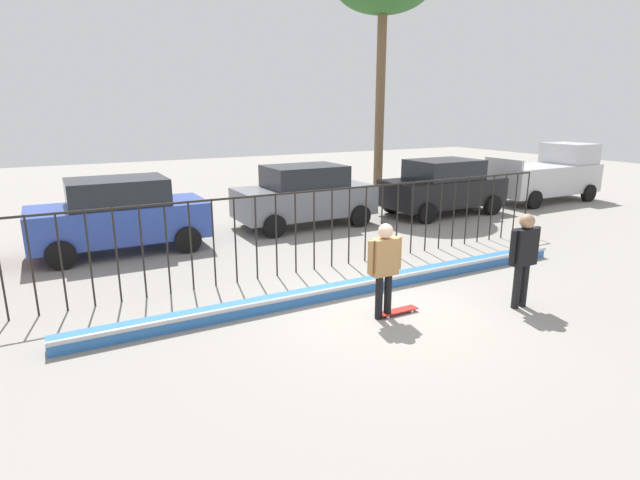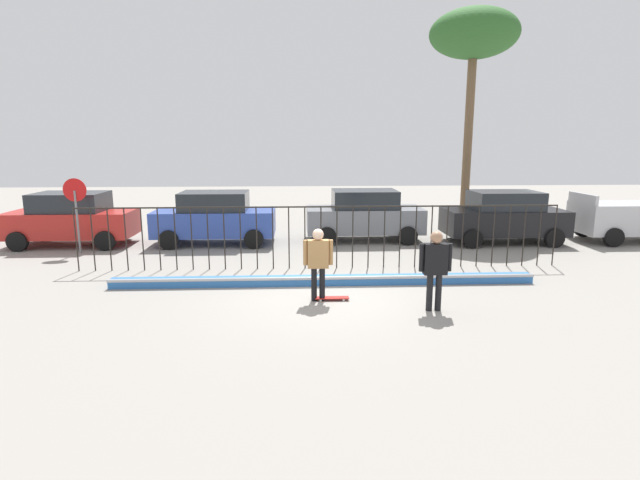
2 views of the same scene
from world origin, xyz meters
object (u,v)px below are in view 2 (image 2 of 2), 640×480
object	(u,v)px
skateboarder	(318,258)
parked_car_black	(504,217)
parked_car_blue	(215,217)
camera_operator	(435,264)
parked_car_gray	(364,215)
skateboard	(332,298)
parked_car_red	(72,219)
stop_sign	(76,205)
palm_tree_tall	(474,37)

from	to	relation	value
skateboarder	parked_car_black	xyz separation A→B (m)	(7.12, 6.45, -0.06)
parked_car_blue	skateboarder	bearing A→B (deg)	-63.27
camera_operator	skateboarder	bearing A→B (deg)	-11.39
parked_car_gray	parked_car_black	xyz separation A→B (m)	(5.05, -0.68, 0.00)
skateboard	parked_car_red	bearing A→B (deg)	120.61
skateboard	stop_sign	world-z (taller)	stop_sign
camera_operator	parked_car_black	distance (m)	8.60
skateboard	stop_sign	distance (m)	9.81
camera_operator	palm_tree_tall	bearing A→B (deg)	-105.26
skateboarder	stop_sign	size ratio (longest dim) A/B	0.69
skateboarder	parked_car_black	world-z (taller)	parked_car_black
skateboard	parked_car_blue	xyz separation A→B (m)	(-3.76, 6.76, 0.91)
skateboarder	parked_car_blue	xyz separation A→B (m)	(-3.44, 6.76, -0.06)
parked_car_red	parked_car_blue	bearing A→B (deg)	3.81
camera_operator	parked_car_black	world-z (taller)	parked_car_black
parked_car_blue	stop_sign	world-z (taller)	stop_sign
parked_car_blue	camera_operator	bearing A→B (deg)	-52.05
parked_car_black	palm_tree_tall	xyz separation A→B (m)	(-0.27, 3.54, 6.88)
skateboard	palm_tree_tall	world-z (taller)	palm_tree_tall
skateboard	parked_car_gray	size ratio (longest dim) A/B	0.19
skateboarder	camera_operator	bearing A→B (deg)	-51.11
palm_tree_tall	parked_car_blue	bearing A→B (deg)	-162.55
parked_car_blue	palm_tree_tall	bearing A→B (deg)	17.23
parked_car_blue	stop_sign	bearing A→B (deg)	-162.38
parked_car_red	stop_sign	xyz separation A→B (m)	(0.78, -1.35, 0.64)
parked_car_gray	stop_sign	world-z (taller)	stop_sign
skateboarder	stop_sign	xyz separation A→B (m)	(-7.72, 5.38, 0.59)
camera_operator	palm_tree_tall	distance (m)	13.48
parked_car_blue	stop_sign	xyz separation A→B (m)	(-4.29, -1.38, 0.64)
camera_operator	parked_car_black	size ratio (longest dim) A/B	0.41
camera_operator	palm_tree_tall	size ratio (longest dim) A/B	0.20
palm_tree_tall	parked_car_black	bearing A→B (deg)	-85.64
parked_car_red	parked_car_gray	distance (m)	10.57
skateboarder	parked_car_blue	distance (m)	7.59
palm_tree_tall	parked_car_gray	bearing A→B (deg)	-149.13
skateboard	parked_car_red	size ratio (longest dim) A/B	0.19
skateboarder	camera_operator	size ratio (longest dim) A/B	0.96
parked_car_blue	parked_car_gray	distance (m)	5.51
parked_car_black	skateboard	bearing A→B (deg)	-135.16
skateboard	stop_sign	size ratio (longest dim) A/B	0.32
camera_operator	parked_car_red	distance (m)	13.36
skateboard	camera_operator	bearing A→B (deg)	-42.38
parked_car_red	parked_car_gray	world-z (taller)	same
camera_operator	parked_car_black	xyz separation A→B (m)	(4.60, 7.27, -0.10)
palm_tree_tall	skateboarder	bearing A→B (deg)	-124.41
stop_sign	palm_tree_tall	distance (m)	16.51
parked_car_black	stop_sign	bearing A→B (deg)	-174.58
parked_car_blue	palm_tree_tall	size ratio (longest dim) A/B	0.48
skateboard	camera_operator	xyz separation A→B (m)	(2.19, -0.81, 1.01)
parked_car_red	palm_tree_tall	distance (m)	17.14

